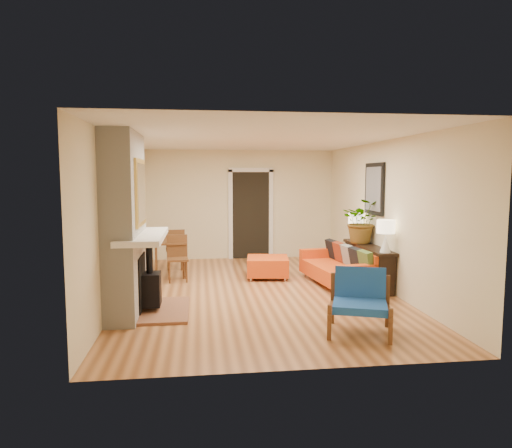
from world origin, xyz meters
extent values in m
plane|color=#C17F4A|center=(0.00, 0.00, 0.00)|extent=(6.50, 6.50, 0.00)
plane|color=white|center=(0.00, 0.00, 2.60)|extent=(6.50, 6.50, 0.00)
plane|color=#F2E4BD|center=(0.00, 3.25, 1.30)|extent=(4.50, 0.00, 4.50)
plane|color=#F2E4BD|center=(0.00, -3.25, 1.30)|extent=(4.50, 0.00, 4.50)
plane|color=#F2E4BD|center=(-2.25, 0.00, 1.30)|extent=(0.00, 6.50, 6.50)
plane|color=#F2E4BD|center=(2.25, 0.00, 1.30)|extent=(0.00, 6.50, 6.50)
cube|color=black|center=(0.25, 3.22, 1.05)|extent=(0.88, 0.06, 2.10)
cube|color=white|center=(-0.24, 3.21, 1.05)|extent=(0.10, 0.08, 2.18)
cube|color=white|center=(0.74, 3.21, 1.05)|extent=(0.10, 0.08, 2.18)
cube|color=white|center=(0.25, 3.21, 2.13)|extent=(1.08, 0.08, 0.10)
cube|color=black|center=(2.22, 0.40, 1.75)|extent=(0.04, 0.85, 0.95)
cube|color=slate|center=(2.19, 0.40, 1.75)|extent=(0.01, 0.70, 0.80)
cube|color=black|center=(-2.21, 0.35, 1.42)|extent=(0.06, 0.95, 0.02)
cube|color=black|center=(-2.21, 0.35, 1.72)|extent=(0.06, 0.95, 0.02)
cube|color=white|center=(-2.04, -1.00, 1.86)|extent=(0.42, 1.50, 1.48)
cube|color=white|center=(-2.04, -1.00, 0.56)|extent=(0.42, 1.50, 1.12)
cube|color=white|center=(-1.79, -1.00, 1.12)|extent=(0.60, 1.68, 0.08)
cube|color=black|center=(-1.83, -1.00, 0.45)|extent=(0.03, 0.72, 0.78)
cube|color=brown|center=(-1.53, -1.00, 0.02)|extent=(0.75, 1.30, 0.04)
cube|color=black|center=(-1.71, -1.00, 0.34)|extent=(0.30, 0.36, 0.48)
cylinder|color=black|center=(-1.71, -1.00, 0.78)|extent=(0.10, 0.10, 0.40)
cube|color=gold|center=(-1.82, -1.00, 1.75)|extent=(0.04, 0.95, 0.95)
cube|color=silver|center=(-1.80, -1.00, 1.75)|extent=(0.01, 0.82, 0.82)
cylinder|color=silver|center=(1.31, -0.59, 0.04)|extent=(0.04, 0.04, 0.09)
cylinder|color=silver|center=(1.93, -0.51, 0.04)|extent=(0.04, 0.04, 0.09)
cylinder|color=silver|center=(1.09, 1.06, 0.04)|extent=(0.04, 0.04, 0.09)
cylinder|color=silver|center=(1.71, 1.14, 0.04)|extent=(0.04, 0.04, 0.09)
cube|color=#E74415|center=(1.51, 0.27, 0.22)|extent=(1.04, 1.97, 0.27)
cube|color=#E74415|center=(1.82, 0.31, 0.52)|extent=(0.42, 1.89, 0.31)
cube|color=#E74415|center=(1.62, -0.58, 0.45)|extent=(0.82, 0.26, 0.18)
cube|color=#E74415|center=(1.40, 1.13, 0.45)|extent=(0.82, 0.26, 0.18)
cube|color=#466129|center=(1.79, -0.41, 0.56)|extent=(0.22, 0.38, 0.37)
cube|color=black|center=(1.74, -0.06, 0.56)|extent=(0.22, 0.38, 0.37)
cube|color=gray|center=(1.70, 0.30, 0.56)|extent=(0.22, 0.38, 0.37)
cube|color=maroon|center=(1.66, 0.61, 0.56)|extent=(0.22, 0.38, 0.37)
cube|color=black|center=(1.61, 0.96, 0.56)|extent=(0.22, 0.38, 0.37)
cylinder|color=silver|center=(-0.02, 0.77, 0.03)|extent=(0.04, 0.04, 0.06)
cylinder|color=silver|center=(0.61, 0.69, 0.03)|extent=(0.04, 0.04, 0.06)
cylinder|color=silver|center=(0.06, 1.41, 0.03)|extent=(0.04, 0.04, 0.06)
cylinder|color=silver|center=(0.70, 1.33, 0.03)|extent=(0.04, 0.04, 0.06)
cube|color=#E74415|center=(0.34, 1.05, 0.23)|extent=(0.89, 0.89, 0.34)
cube|color=brown|center=(0.68, -2.14, 0.30)|extent=(0.30, 0.72, 0.05)
cube|color=brown|center=(0.57, -2.44, 0.22)|extent=(0.06, 0.06, 0.44)
cube|color=brown|center=(0.79, -1.83, 0.35)|extent=(0.06, 0.06, 0.69)
cube|color=brown|center=(1.35, -2.38, 0.30)|extent=(0.30, 0.72, 0.05)
cube|color=brown|center=(1.24, -2.69, 0.22)|extent=(0.06, 0.06, 0.44)
cube|color=brown|center=(1.46, -2.07, 0.35)|extent=(0.06, 0.06, 0.69)
cube|color=#1F41BC|center=(1.01, -2.26, 0.36)|extent=(0.82, 0.80, 0.10)
cube|color=#1F41BC|center=(1.11, -1.98, 0.59)|extent=(0.67, 0.38, 0.41)
cube|color=brown|center=(-1.59, 1.54, 0.69)|extent=(0.73, 0.98, 0.04)
cylinder|color=brown|center=(-1.81, 1.12, 0.33)|extent=(0.04, 0.04, 0.67)
cylinder|color=brown|center=(-1.30, 1.16, 0.33)|extent=(0.04, 0.04, 0.67)
cylinder|color=brown|center=(-1.88, 1.91, 0.33)|extent=(0.04, 0.04, 0.67)
cylinder|color=brown|center=(-1.37, 1.96, 0.33)|extent=(0.04, 0.04, 0.67)
cube|color=brown|center=(-1.40, 0.95, 0.42)|extent=(0.42, 0.42, 0.04)
cube|color=brown|center=(-1.41, 1.13, 0.65)|extent=(0.39, 0.07, 0.43)
cylinder|color=brown|center=(-1.54, 0.78, 0.20)|extent=(0.03, 0.03, 0.41)
cylinder|color=brown|center=(-1.23, 0.81, 0.20)|extent=(0.03, 0.03, 0.41)
cylinder|color=brown|center=(-1.57, 1.09, 0.20)|extent=(0.03, 0.03, 0.41)
cylinder|color=brown|center=(-1.25, 1.12, 0.20)|extent=(0.03, 0.03, 0.41)
cube|color=brown|center=(-1.50, 2.15, 0.42)|extent=(0.42, 0.42, 0.04)
cube|color=brown|center=(-1.49, 1.97, 0.65)|extent=(0.39, 0.07, 0.43)
cylinder|color=brown|center=(-1.65, 1.98, 0.20)|extent=(0.03, 0.03, 0.41)
cylinder|color=brown|center=(-1.33, 2.01, 0.20)|extent=(0.03, 0.03, 0.41)
cylinder|color=brown|center=(-1.67, 2.30, 0.20)|extent=(0.03, 0.03, 0.41)
cylinder|color=brown|center=(-1.36, 2.32, 0.20)|extent=(0.03, 0.03, 0.41)
cube|color=black|center=(2.07, 0.24, 0.70)|extent=(0.34, 1.85, 0.05)
cube|color=black|center=(2.07, -0.61, 0.34)|extent=(0.30, 0.04, 0.68)
cube|color=black|center=(2.07, 1.09, 0.34)|extent=(0.30, 0.04, 0.68)
cone|color=white|center=(2.07, -0.52, 0.88)|extent=(0.18, 0.18, 0.30)
cylinder|color=white|center=(2.07, -0.52, 1.05)|extent=(0.03, 0.03, 0.06)
cylinder|color=#FFEABF|center=(2.07, -0.52, 1.16)|extent=(0.30, 0.30, 0.22)
cone|color=white|center=(2.07, 0.92, 0.88)|extent=(0.18, 0.18, 0.30)
cylinder|color=white|center=(2.07, 0.92, 1.05)|extent=(0.03, 0.03, 0.06)
cylinder|color=#FFEABF|center=(2.07, 0.92, 1.16)|extent=(0.30, 0.30, 0.22)
imported|color=#1E5919|center=(2.06, 0.55, 1.15)|extent=(0.88, 0.80, 0.84)
camera|label=1|loc=(-0.98, -7.66, 1.98)|focal=32.00mm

